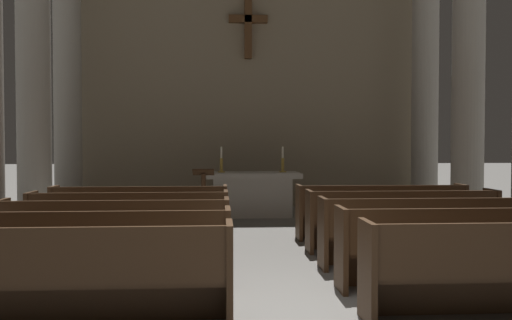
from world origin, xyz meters
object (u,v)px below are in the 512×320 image
(pew_right_row_2, at_px, (466,247))
(column_left_fourth, at_px, (67,64))
(column_right_fourth, at_px, (425,67))
(pew_left_row_1, at_px, (68,277))
(pew_right_row_5, at_px, (381,211))
(pew_left_row_5, at_px, (140,213))
(column_right_third, at_px, (469,51))
(pew_left_row_3, at_px, (115,235))
(lectern, at_px, (203,198))
(pew_right_row_4, at_px, (402,220))
(pew_right_row_3, at_px, (429,232))
(altar, at_px, (252,193))
(candlestick_right, at_px, (283,164))
(candlestick_left, at_px, (221,164))
(column_left_third, at_px, (33,46))
(pew_left_row_4, at_px, (129,223))
(pew_left_row_2, at_px, (96,252))

(pew_right_row_2, height_order, column_left_fourth, column_left_fourth)
(column_left_fourth, distance_m, column_right_fourth, 8.67)
(pew_left_row_1, xyz_separation_m, pew_right_row_5, (4.16, 4.41, 0.00))
(pew_left_row_5, bearing_deg, pew_left_row_1, -90.00)
(pew_right_row_2, height_order, column_right_third, column_right_third)
(pew_left_row_3, height_order, pew_right_row_5, same)
(pew_right_row_2, bearing_deg, column_right_fourth, 72.65)
(column_right_third, bearing_deg, column_left_fourth, 164.74)
(lectern, bearing_deg, pew_left_row_3, -104.01)
(pew_right_row_2, relative_size, column_right_third, 0.40)
(pew_right_row_4, xyz_separation_m, lectern, (-3.15, 2.95, 0.07))
(pew_right_row_2, bearing_deg, lectern, 121.41)
(pew_left_row_5, bearing_deg, pew_right_row_5, 0.00)
(pew_right_row_3, distance_m, altar, 5.65)
(pew_left_row_5, xyz_separation_m, candlestick_right, (2.78, 3.05, 0.71))
(pew_left_row_5, distance_m, column_right_fourth, 8.11)
(pew_left_row_5, bearing_deg, pew_right_row_4, -14.84)
(pew_right_row_5, height_order, candlestick_left, candlestick_left)
(column_left_third, bearing_deg, pew_left_row_4, -49.53)
(pew_left_row_3, height_order, altar, altar)
(pew_right_row_5, xyz_separation_m, column_right_fourth, (2.25, 3.90, 3.07))
(column_right_fourth, bearing_deg, column_left_fourth, 180.00)
(column_left_third, relative_size, candlestick_right, 12.46)
(column_right_third, distance_m, altar, 5.49)
(pew_right_row_2, relative_size, altar, 1.34)
(pew_left_row_4, height_order, lectern, lectern)
(altar, relative_size, candlestick_right, 3.77)
(column_right_fourth, height_order, altar, column_right_fourth)
(candlestick_right, relative_size, lectern, 0.51)
(pew_left_row_4, distance_m, pew_right_row_2, 4.71)
(pew_left_row_3, distance_m, lectern, 4.18)
(pew_right_row_5, bearing_deg, pew_right_row_4, -90.00)
(pew_right_row_4, distance_m, column_left_third, 7.59)
(pew_right_row_3, bearing_deg, candlestick_left, 117.89)
(pew_left_row_2, bearing_deg, pew_left_row_3, 90.00)
(candlestick_right, bearing_deg, pew_right_row_3, -75.28)
(column_right_third, bearing_deg, pew_right_row_3, -121.04)
(pew_left_row_3, xyz_separation_m, column_right_third, (6.41, 3.74, 3.07))
(pew_left_row_1, bearing_deg, column_right_third, 42.84)
(pew_right_row_4, height_order, column_left_fourth, column_left_fourth)
(pew_left_row_3, height_order, candlestick_left, candlestick_left)
(candlestick_left, xyz_separation_m, lectern, (-0.37, -1.20, -0.64))
(column_left_fourth, xyz_separation_m, column_right_fourth, (8.67, 0.00, 0.00))
(pew_right_row_4, bearing_deg, pew_left_row_1, -141.52)
(pew_right_row_5, height_order, candlestick_right, candlestick_right)
(pew_right_row_4, bearing_deg, column_left_fourth, 142.04)
(pew_right_row_3, relative_size, column_left_fourth, 0.40)
(altar, bearing_deg, lectern, -131.69)
(pew_left_row_3, distance_m, pew_left_row_5, 2.20)
(candlestick_left, bearing_deg, pew_left_row_5, -114.36)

